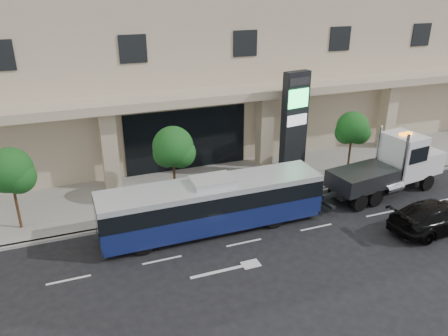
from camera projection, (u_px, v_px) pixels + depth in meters
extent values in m
plane|color=black|center=(232.00, 228.00, 22.19)|extent=(120.00, 120.00, 0.00)
cube|color=gray|center=(202.00, 187.00, 26.46)|extent=(120.00, 6.00, 0.15)
cube|color=gray|center=(219.00, 209.00, 23.88)|extent=(120.00, 0.30, 0.15)
cube|color=#C8B496|center=(154.00, 5.00, 31.62)|extent=(60.00, 15.00, 20.00)
cube|color=#C8B496|center=(190.00, 97.00, 26.01)|extent=(60.00, 2.80, 0.50)
cube|color=black|center=(187.00, 139.00, 28.21)|extent=(8.00, 0.12, 4.00)
cube|color=#C8B496|center=(110.00, 148.00, 25.38)|extent=(0.90, 0.90, 4.90)
cube|color=#C8B496|center=(265.00, 130.00, 28.67)|extent=(0.90, 0.90, 4.90)
cube|color=#C8B496|center=(388.00, 114.00, 31.95)|extent=(0.90, 0.90, 4.90)
cylinder|color=#422B19|center=(16.00, 202.00, 21.40)|extent=(0.14, 0.14, 2.80)
sphere|color=#164E1C|center=(10.00, 170.00, 20.73)|extent=(2.20, 2.20, 2.20)
sphere|color=#164E1C|center=(19.00, 177.00, 20.80)|extent=(1.65, 1.65, 1.65)
sphere|color=#164E1C|center=(5.00, 177.00, 20.96)|extent=(1.54, 1.54, 1.54)
cylinder|color=#422B19|center=(174.00, 177.00, 24.00)|extent=(0.14, 0.14, 2.94)
sphere|color=#164E1C|center=(173.00, 146.00, 23.29)|extent=(2.20, 2.20, 2.20)
sphere|color=#164E1C|center=(181.00, 153.00, 23.37)|extent=(1.65, 1.65, 1.65)
sphere|color=#164E1C|center=(167.00, 153.00, 23.53)|extent=(1.54, 1.54, 1.54)
cylinder|color=#422B19|center=(350.00, 152.00, 27.81)|extent=(0.14, 0.14, 2.73)
sphere|color=#164E1C|center=(353.00, 127.00, 27.16)|extent=(2.00, 2.00, 2.00)
sphere|color=#164E1C|center=(359.00, 132.00, 27.22)|extent=(1.50, 1.50, 1.50)
sphere|color=#164E1C|center=(346.00, 133.00, 27.38)|extent=(1.40, 1.40, 1.40)
cylinder|color=black|center=(143.00, 246.00, 19.84)|extent=(0.92, 0.28, 0.92)
cylinder|color=black|center=(136.00, 225.00, 21.51)|extent=(0.92, 0.28, 0.92)
cylinder|color=black|center=(274.00, 219.00, 22.03)|extent=(0.92, 0.28, 0.92)
cylinder|color=black|center=(258.00, 203.00, 23.70)|extent=(0.92, 0.28, 0.92)
cube|color=navy|center=(213.00, 214.00, 21.73)|extent=(11.10, 2.32, 1.11)
cube|color=black|center=(212.00, 196.00, 21.35)|extent=(11.10, 2.35, 0.83)
cube|color=#B9BFC3|center=(212.00, 186.00, 21.14)|extent=(11.10, 2.32, 0.28)
cube|color=#B9BFC3|center=(212.00, 181.00, 21.03)|extent=(2.03, 1.48, 0.28)
cube|color=#2D3033|center=(100.00, 243.00, 20.10)|extent=(0.14, 2.31, 0.28)
cube|color=#2D3033|center=(308.00, 204.00, 23.72)|extent=(0.14, 2.31, 0.28)
cube|color=#2D3033|center=(385.00, 182.00, 25.61)|extent=(7.58, 1.88, 0.35)
cube|color=white|center=(421.00, 160.00, 26.55)|extent=(2.03, 2.26, 1.33)
cube|color=silver|center=(430.00, 157.00, 26.93)|extent=(0.31, 1.77, 1.06)
cube|color=white|center=(402.00, 155.00, 25.52)|extent=(2.05, 2.43, 2.57)
cube|color=black|center=(413.00, 147.00, 25.74)|extent=(0.36, 1.95, 1.06)
cylinder|color=silver|center=(405.00, 160.00, 24.22)|extent=(0.18, 0.18, 3.01)
cylinder|color=silver|center=(378.00, 150.00, 25.80)|extent=(0.18, 0.18, 3.01)
cube|color=#2D3033|center=(362.00, 178.00, 24.51)|extent=(3.97, 2.60, 0.97)
cube|color=#2D3033|center=(332.00, 195.00, 23.78)|extent=(1.44, 0.43, 0.19)
cube|color=#2D3033|center=(324.00, 202.00, 23.69)|extent=(0.43, 1.61, 0.16)
cube|color=orange|center=(406.00, 134.00, 25.00)|extent=(0.83, 0.41, 0.12)
cylinder|color=black|center=(427.00, 183.00, 26.05)|extent=(1.00, 0.41, 0.97)
cylinder|color=black|center=(402.00, 172.00, 27.56)|extent=(1.00, 0.41, 0.97)
cylinder|color=black|center=(375.00, 198.00, 24.18)|extent=(1.00, 0.41, 0.97)
cylinder|color=black|center=(351.00, 185.00, 25.69)|extent=(1.00, 0.41, 0.97)
cylinder|color=black|center=(360.00, 203.00, 23.68)|extent=(1.00, 0.41, 0.97)
cylinder|color=black|center=(336.00, 189.00, 25.18)|extent=(1.00, 0.41, 0.97)
imported|color=black|center=(437.00, 216.00, 21.77)|extent=(5.33, 2.40, 1.52)
cube|color=black|center=(294.00, 126.00, 26.55)|extent=(1.72, 0.81, 6.62)
cube|color=#27EA67|center=(299.00, 98.00, 25.60)|extent=(1.43, 0.29, 1.10)
cube|color=silver|center=(297.00, 120.00, 26.12)|extent=(1.43, 0.29, 0.66)
cube|color=#262628|center=(300.00, 82.00, 25.21)|extent=(1.43, 0.29, 0.44)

